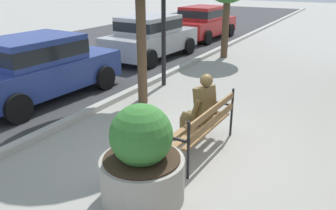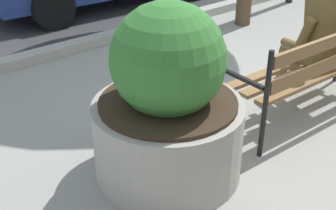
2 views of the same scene
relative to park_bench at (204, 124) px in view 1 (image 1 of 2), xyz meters
name	(u,v)px [view 1 (image 1 of 2)]	position (x,y,z in m)	size (l,w,h in m)	color
ground_plane	(202,149)	(0.08, 0.05, -0.54)	(80.00, 80.00, 0.00)	#9E9B93
curb_stone	(80,115)	(0.08, 2.95, -0.48)	(60.00, 0.20, 0.12)	#B2AFA8
park_bench	(204,124)	(0.00, 0.00, 0.00)	(1.81, 0.58, 0.95)	olive
bronze_statue_seated	(199,111)	(0.22, 0.21, 0.12)	(0.76, 0.80, 1.37)	brown
concrete_planter	(142,161)	(-1.61, 0.20, 0.04)	(1.15, 1.15, 1.38)	#A8A399
parked_car_blue	(38,66)	(0.59, 4.69, 0.30)	(4.18, 2.08, 1.56)	navy
parked_car_silver	(151,36)	(5.74, 4.69, 0.30)	(4.18, 2.08, 1.56)	#B7B7BC
parked_car_red	(203,22)	(10.56, 4.69, 0.30)	(4.18, 2.08, 1.56)	#B21E1E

